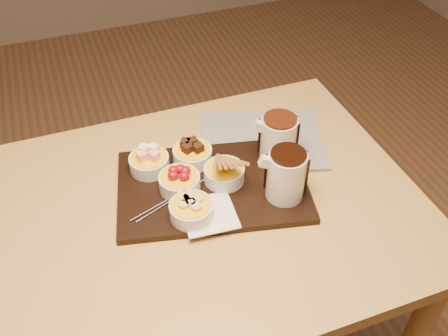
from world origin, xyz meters
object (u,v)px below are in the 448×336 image
object	(u,v)px
dining_table	(173,239)
pitcher_milk_chocolate	(278,140)
pitcher_dark_chocolate	(286,176)
serving_board	(213,186)
newspaper	(262,140)
bowl_strawberries	(180,182)

from	to	relation	value
dining_table	pitcher_milk_chocolate	size ratio (longest dim) A/B	9.72
dining_table	pitcher_dark_chocolate	bearing A→B (deg)	-11.31
dining_table	serving_board	size ratio (longest dim) A/B	2.61
pitcher_milk_chocolate	serving_board	bearing A→B (deg)	-158.20
pitcher_dark_chocolate	newspaper	distance (m)	0.24
serving_board	newspaper	world-z (taller)	serving_board
serving_board	pitcher_dark_chocolate	xyz separation A→B (m)	(0.15, -0.09, 0.07)
bowl_strawberries	newspaper	bearing A→B (deg)	23.37
newspaper	pitcher_dark_chocolate	bearing A→B (deg)	-82.91
serving_board	pitcher_milk_chocolate	distance (m)	0.20
pitcher_milk_chocolate	newspaper	size ratio (longest dim) A/B	0.38
pitcher_milk_chocolate	pitcher_dark_chocolate	bearing A→B (deg)	-94.40
dining_table	newspaper	distance (m)	0.36
bowl_strawberries	pitcher_dark_chocolate	distance (m)	0.25
pitcher_milk_chocolate	newspaper	xyz separation A→B (m)	(0.00, 0.10, -0.07)
serving_board	pitcher_milk_chocolate	xyz separation A→B (m)	(0.19, 0.03, 0.07)
bowl_strawberries	pitcher_dark_chocolate	size ratio (longest dim) A/B	0.81
serving_board	pitcher_milk_chocolate	size ratio (longest dim) A/B	3.73
serving_board	bowl_strawberries	world-z (taller)	bowl_strawberries
serving_board	pitcher_milk_chocolate	world-z (taller)	pitcher_milk_chocolate
pitcher_dark_chocolate	bowl_strawberries	bearing A→B (deg)	167.35
dining_table	serving_board	world-z (taller)	serving_board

